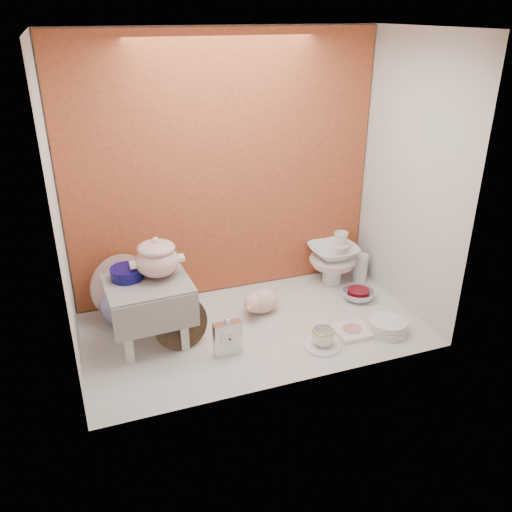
% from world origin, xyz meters
% --- Properties ---
extents(ground, '(1.80, 1.80, 0.00)m').
position_xyz_m(ground, '(0.00, 0.00, 0.00)').
color(ground, silver).
rests_on(ground, ground).
extents(niche_shell, '(1.86, 1.03, 1.53)m').
position_xyz_m(niche_shell, '(0.00, 0.18, 0.93)').
color(niche_shell, '#B8592E').
rests_on(niche_shell, ground).
extents(step_stool, '(0.43, 0.37, 0.35)m').
position_xyz_m(step_stool, '(-0.54, 0.05, 0.18)').
color(step_stool, silver).
rests_on(step_stool, ground).
extents(soup_tureen, '(0.34, 0.34, 0.22)m').
position_xyz_m(soup_tureen, '(-0.48, 0.09, 0.46)').
color(soup_tureen, white).
rests_on(soup_tureen, step_stool).
extents(cobalt_bowl, '(0.18, 0.18, 0.06)m').
position_xyz_m(cobalt_bowl, '(-0.62, 0.12, 0.38)').
color(cobalt_bowl, '#0E0A51').
rests_on(cobalt_bowl, step_stool).
extents(floral_platter, '(0.36, 0.20, 0.36)m').
position_xyz_m(floral_platter, '(-0.64, 0.40, 0.18)').
color(floral_platter, beige).
rests_on(floral_platter, ground).
extents(blue_white_vase, '(0.29, 0.29, 0.27)m').
position_xyz_m(blue_white_vase, '(-0.64, 0.31, 0.14)').
color(blue_white_vase, white).
rests_on(blue_white_vase, ground).
extents(lacquer_tray, '(0.29, 0.13, 0.27)m').
position_xyz_m(lacquer_tray, '(-0.40, -0.03, 0.14)').
color(lacquer_tray, black).
rests_on(lacquer_tray, ground).
extents(mantel_clock, '(0.14, 0.05, 0.20)m').
position_xyz_m(mantel_clock, '(-0.20, -0.18, 0.10)').
color(mantel_clock, silver).
rests_on(mantel_clock, ground).
extents(plush_pig, '(0.30, 0.25, 0.15)m').
position_xyz_m(plush_pig, '(0.09, 0.14, 0.08)').
color(plush_pig, beige).
rests_on(plush_pig, ground).
extents(teacup_saucer, '(0.23, 0.23, 0.01)m').
position_xyz_m(teacup_saucer, '(0.27, -0.29, 0.01)').
color(teacup_saucer, white).
rests_on(teacup_saucer, ground).
extents(gold_rim_teacup, '(0.15, 0.15, 0.09)m').
position_xyz_m(gold_rim_teacup, '(0.27, -0.29, 0.06)').
color(gold_rim_teacup, white).
rests_on(gold_rim_teacup, teacup_saucer).
extents(lattice_dish, '(0.19, 0.19, 0.03)m').
position_xyz_m(lattice_dish, '(0.48, -0.23, 0.01)').
color(lattice_dish, white).
rests_on(lattice_dish, ground).
extents(dinner_plate_stack, '(0.28, 0.28, 0.07)m').
position_xyz_m(dinner_plate_stack, '(0.66, -0.28, 0.04)').
color(dinner_plate_stack, white).
rests_on(dinner_plate_stack, ground).
extents(crystal_bowl, '(0.22, 0.22, 0.06)m').
position_xyz_m(crystal_bowl, '(0.69, 0.08, 0.03)').
color(crystal_bowl, silver).
rests_on(crystal_bowl, ground).
extents(clear_glass_vase, '(0.12, 0.12, 0.18)m').
position_xyz_m(clear_glass_vase, '(0.82, 0.29, 0.09)').
color(clear_glass_vase, silver).
rests_on(clear_glass_vase, ground).
extents(porcelain_tower, '(0.35, 0.35, 0.34)m').
position_xyz_m(porcelain_tower, '(0.64, 0.34, 0.17)').
color(porcelain_tower, white).
rests_on(porcelain_tower, ground).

